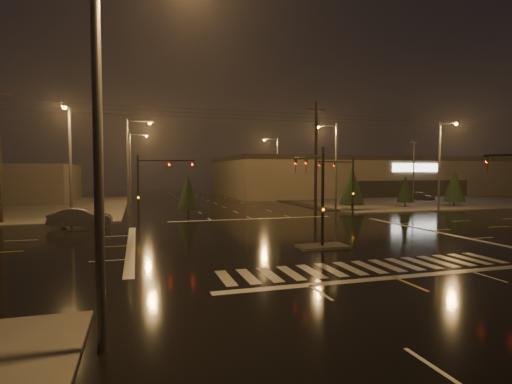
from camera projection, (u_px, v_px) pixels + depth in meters
The scene contains 25 objects.
ground at pixel (297, 237), 27.72m from camera, with size 140.00×140.00×0.00m, color black.
sidewalk_ne at pixel (397, 199), 65.01m from camera, with size 36.00×36.00×0.12m, color #494741.
median_island at pixel (322, 246), 23.89m from camera, with size 3.00×1.60×0.15m, color #494741.
crosswalk at pixel (369, 267), 19.11m from camera, with size 15.00×2.60×0.01m, color beige.
stop_bar_near at pixel (394, 277), 17.20m from camera, with size 16.00×0.50×0.01m, color beige.
stop_bar_far at pixel (253, 219), 38.25m from camera, with size 16.00×0.50×0.01m, color beige.
parking_lot at pixel (431, 199), 64.52m from camera, with size 50.00×24.00×0.08m, color black.
retail_building at pixel (369, 175), 81.54m from camera, with size 60.20×28.30×7.20m.
signal_mast_median at pixel (316, 185), 24.59m from camera, with size 0.25×4.59×6.00m.
signal_mast_ne at pixel (346, 179), 39.94m from camera, with size 4.84×1.86×6.00m.
signal_mast_nw at pixel (150, 180), 34.51m from camera, with size 4.84×1.86×6.00m.
streetlight_0 at pixel (111, 122), 9.87m from camera, with size 2.77×0.32×10.00m.
streetlight_1 at pixel (131, 159), 41.44m from camera, with size 2.77×0.32×10.00m.
streetlight_2 at pixel (132, 163), 56.75m from camera, with size 2.77×0.32×10.00m.
streetlight_3 at pixel (334, 161), 45.93m from camera, with size 2.77×0.32×10.00m.
streetlight_4 at pixel (276, 164), 65.06m from camera, with size 2.77×0.32×10.00m.
streetlight_5 at pixel (70, 157), 33.55m from camera, with size 0.32×2.77×10.00m.
streetlight_6 at pixel (442, 160), 44.42m from camera, with size 0.32×2.77×10.00m.
utility_pole_1 at pixel (316, 157), 43.09m from camera, with size 2.20×0.32×12.00m.
conifer_0 at pixel (352, 185), 46.22m from camera, with size 2.88×2.88×5.21m.
conifer_1 at pixel (405, 189), 50.06m from camera, with size 2.09×2.09×3.97m.
conifer_2 at pixel (454, 185), 50.80m from camera, with size 2.67×2.67×4.88m.
conifer_3 at pixel (188, 192), 41.05m from camera, with size 2.23×2.23×4.19m.
car_parked at pixel (421, 196), 62.16m from camera, with size 1.71×4.24×1.44m, color black.
car_crossing at pixel (81, 218), 32.46m from camera, with size 1.70×4.86×1.60m, color #4F5156.
Camera 1 is at (-10.59, -25.56, 4.59)m, focal length 28.00 mm.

